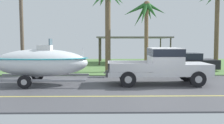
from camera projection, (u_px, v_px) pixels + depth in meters
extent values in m
cube|color=#4C4C51|center=(157.00, 88.00, 11.73)|extent=(36.00, 8.00, 0.06)
cube|color=#567F42|center=(133.00, 65.00, 22.68)|extent=(36.00, 14.00, 0.11)
cube|color=#DBCC4C|center=(166.00, 96.00, 9.93)|extent=(34.20, 0.12, 0.01)
cube|color=silver|center=(158.00, 72.00, 12.64)|extent=(5.30, 1.90, 0.22)
cube|color=silver|center=(193.00, 67.00, 12.64)|extent=(1.48, 1.90, 0.38)
cube|color=silver|center=(165.00, 59.00, 12.58)|extent=(1.59, 1.90, 1.19)
cube|color=black|center=(165.00, 52.00, 12.55)|extent=(1.61, 1.92, 0.38)
cube|color=gray|center=(129.00, 70.00, 12.60)|extent=(2.22, 1.90, 0.04)
cube|color=silver|center=(127.00, 64.00, 13.49)|extent=(2.22, 0.08, 0.45)
cube|color=silver|center=(130.00, 68.00, 11.67)|extent=(2.22, 0.08, 0.45)
cube|color=silver|center=(109.00, 66.00, 12.56)|extent=(0.08, 1.90, 0.45)
cube|color=#333338|center=(107.00, 74.00, 12.60)|extent=(0.12, 1.71, 0.16)
sphere|color=#B2B2B7|center=(104.00, 73.00, 12.59)|extent=(0.10, 0.10, 0.10)
cylinder|color=black|center=(187.00, 74.00, 13.52)|extent=(0.80, 0.28, 0.80)
cylinder|color=#9E9EA3|center=(187.00, 74.00, 13.52)|extent=(0.36, 0.29, 0.36)
cylinder|color=black|center=(198.00, 79.00, 11.85)|extent=(0.80, 0.28, 0.80)
cylinder|color=#9E9EA3|center=(198.00, 79.00, 11.85)|extent=(0.36, 0.29, 0.36)
cylinder|color=black|center=(126.00, 74.00, 13.46)|extent=(0.80, 0.28, 0.80)
cylinder|color=#9E9EA3|center=(126.00, 74.00, 13.46)|extent=(0.36, 0.29, 0.36)
cylinder|color=black|center=(128.00, 79.00, 11.79)|extent=(0.80, 0.28, 0.80)
cylinder|color=#9E9EA3|center=(128.00, 79.00, 11.79)|extent=(0.36, 0.29, 0.36)
cube|color=gray|center=(96.00, 77.00, 12.60)|extent=(0.90, 0.10, 0.08)
cube|color=gray|center=(46.00, 75.00, 13.55)|extent=(4.92, 0.12, 0.10)
cube|color=gray|center=(35.00, 80.00, 11.56)|extent=(4.92, 0.12, 0.10)
cylinder|color=black|center=(38.00, 76.00, 13.60)|extent=(0.64, 0.22, 0.64)
cylinder|color=#9E9EA3|center=(38.00, 76.00, 13.60)|extent=(0.29, 0.23, 0.29)
cylinder|color=black|center=(25.00, 82.00, 11.50)|extent=(0.64, 0.22, 0.64)
cylinder|color=#9E9EA3|center=(25.00, 82.00, 11.50)|extent=(0.29, 0.23, 0.29)
ellipsoid|color=silver|center=(41.00, 63.00, 12.49)|extent=(4.96, 1.91, 1.43)
ellipsoid|color=teal|center=(40.00, 58.00, 12.46)|extent=(5.06, 1.95, 0.12)
cube|color=silver|center=(45.00, 51.00, 12.44)|extent=(0.70, 0.60, 0.65)
cube|color=slate|center=(51.00, 42.00, 12.40)|extent=(0.06, 0.56, 0.36)
cylinder|color=silver|center=(83.00, 53.00, 12.48)|extent=(0.04, 0.04, 0.50)
cube|color=black|center=(185.00, 64.00, 18.29)|extent=(4.80, 1.79, 0.70)
cube|color=black|center=(182.00, 56.00, 18.23)|extent=(2.69, 1.64, 0.50)
cylinder|color=black|center=(201.00, 65.00, 19.14)|extent=(0.66, 0.22, 0.66)
cylinder|color=#9E9EA3|center=(201.00, 65.00, 19.14)|extent=(0.30, 0.23, 0.30)
cylinder|color=black|center=(210.00, 68.00, 17.54)|extent=(0.66, 0.22, 0.66)
cylinder|color=#9E9EA3|center=(210.00, 68.00, 17.54)|extent=(0.30, 0.23, 0.30)
cylinder|color=black|center=(161.00, 65.00, 19.08)|extent=(0.66, 0.22, 0.66)
cylinder|color=#9E9EA3|center=(161.00, 65.00, 19.08)|extent=(0.30, 0.23, 0.30)
cylinder|color=black|center=(166.00, 68.00, 17.48)|extent=(0.66, 0.22, 0.66)
cylinder|color=#9E9EA3|center=(166.00, 68.00, 17.48)|extent=(0.30, 0.23, 0.30)
cylinder|color=#4C4238|center=(160.00, 50.00, 26.47)|extent=(0.14, 0.14, 2.56)
cylinder|color=#4C4238|center=(170.00, 52.00, 22.21)|extent=(0.14, 0.14, 2.56)
cylinder|color=#4C4238|center=(101.00, 50.00, 26.35)|extent=(0.14, 0.14, 2.56)
cylinder|color=#4C4238|center=(99.00, 52.00, 22.10)|extent=(0.14, 0.14, 2.56)
cube|color=#6B665B|center=(133.00, 38.00, 24.16)|extent=(7.16, 4.77, 0.14)
cylinder|color=brown|center=(217.00, 30.00, 19.60)|extent=(0.36, 0.55, 6.38)
cone|color=#2D6B2D|center=(217.00, 0.00, 19.96)|extent=(0.79, 1.46, 1.48)
cylinder|color=brown|center=(146.00, 38.00, 17.84)|extent=(0.29, 0.58, 5.04)
cone|color=#286028|center=(156.00, 9.00, 17.65)|extent=(1.56, 0.34, 1.00)
cone|color=#286028|center=(149.00, 12.00, 18.37)|extent=(0.96, 1.70, 1.32)
cone|color=#286028|center=(140.00, 16.00, 18.27)|extent=(1.15, 1.52, 1.81)
cone|color=#286028|center=(135.00, 9.00, 17.65)|extent=(1.85, 0.42, 1.16)
cone|color=#286028|center=(144.00, 13.00, 17.06)|extent=(0.98, 1.62, 1.76)
cone|color=#286028|center=(152.00, 11.00, 17.28)|extent=(1.13, 1.29, 1.38)
sphere|color=brown|center=(147.00, 4.00, 17.61)|extent=(0.47, 0.47, 0.47)
cylinder|color=brown|center=(108.00, 31.00, 17.08)|extent=(0.39, 0.50, 6.04)
cylinder|color=brown|center=(22.00, 21.00, 15.85)|extent=(0.24, 0.24, 7.22)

